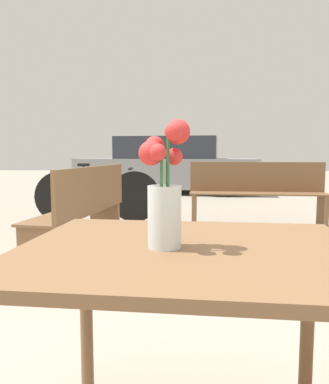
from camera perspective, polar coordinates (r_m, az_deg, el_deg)
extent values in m
cube|color=brown|center=(1.09, 3.70, -8.98)|extent=(1.03, 0.86, 0.03)
cylinder|color=brown|center=(1.60, -11.84, -17.48)|extent=(0.05, 0.05, 0.67)
cylinder|color=brown|center=(1.57, 20.95, -18.25)|extent=(0.05, 0.05, 0.67)
cylinder|color=silver|center=(1.05, 0.00, -3.81)|extent=(0.10, 0.10, 0.18)
cylinder|color=silver|center=(1.06, 0.00, -5.68)|extent=(0.08, 0.08, 0.10)
cylinder|color=#337038|center=(1.04, 0.47, -0.05)|extent=(0.01, 0.01, 0.29)
sphere|color=red|center=(1.05, 2.01, 9.16)|extent=(0.07, 0.07, 0.07)
cylinder|color=#337038|center=(1.05, 0.40, -1.70)|extent=(0.01, 0.01, 0.23)
sphere|color=red|center=(1.06, 1.47, 5.42)|extent=(0.05, 0.05, 0.05)
cylinder|color=#337038|center=(1.05, -0.49, -0.92)|extent=(0.01, 0.01, 0.26)
sphere|color=red|center=(1.07, -1.53, 7.04)|extent=(0.06, 0.06, 0.06)
cylinder|color=#337038|center=(1.05, -0.51, -1.65)|extent=(0.01, 0.01, 0.24)
sphere|color=red|center=(1.04, -2.10, 5.93)|extent=(0.07, 0.07, 0.07)
cylinder|color=#337038|center=(1.02, -0.42, -1.55)|extent=(0.01, 0.01, 0.24)
sphere|color=red|center=(0.99, -0.99, 6.09)|extent=(0.04, 0.04, 0.04)
cylinder|color=#337038|center=(1.02, 0.59, -0.06)|extent=(0.01, 0.01, 0.30)
sphere|color=red|center=(0.99, 1.42, 9.19)|extent=(0.05, 0.05, 0.05)
cube|color=brown|center=(3.53, -13.05, -2.84)|extent=(0.59, 1.56, 0.02)
cube|color=brown|center=(3.44, -10.70, 0.52)|extent=(0.27, 1.51, 0.40)
cube|color=brown|center=(2.97, -18.57, -9.11)|extent=(0.33, 0.11, 0.43)
cube|color=brown|center=(4.21, -9.06, -4.47)|extent=(0.33, 0.11, 0.43)
cube|color=brown|center=(5.08, 14.02, -0.22)|extent=(1.81, 0.47, 0.02)
cube|color=brown|center=(5.22, 13.83, 2.26)|extent=(1.79, 0.15, 0.40)
cube|color=brown|center=(5.29, 22.94, -2.73)|extent=(0.08, 0.33, 0.43)
cube|color=brown|center=(5.06, 4.56, -2.66)|extent=(0.08, 0.33, 0.43)
cylinder|color=black|center=(5.44, -15.58, -0.72)|extent=(0.72, 0.08, 0.72)
cylinder|color=black|center=(5.29, -4.57, -0.71)|extent=(0.72, 0.08, 0.72)
cube|color=black|center=(5.32, -10.20, 1.78)|extent=(0.94, 0.09, 0.03)
cylinder|color=black|center=(5.34, -12.21, 2.91)|extent=(0.02, 0.02, 0.22)
cube|color=black|center=(5.34, -12.23, 4.07)|extent=(0.16, 0.07, 0.04)
cube|color=black|center=(5.26, -5.17, 3.56)|extent=(0.07, 0.44, 0.02)
cube|color=gray|center=(9.28, 0.51, 2.97)|extent=(4.51, 2.11, 0.70)
cube|color=#2D333D|center=(9.27, 0.51, 6.75)|extent=(2.55, 1.75, 0.52)
cylinder|color=black|center=(8.87, -8.89, 1.53)|extent=(0.62, 0.25, 0.60)
cylinder|color=black|center=(10.32, -6.29, 2.18)|extent=(0.62, 0.25, 0.60)
cylinder|color=black|center=(8.43, 8.83, 1.31)|extent=(0.62, 0.25, 0.60)
cylinder|color=black|center=(9.95, 8.88, 2.00)|extent=(0.62, 0.25, 0.60)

